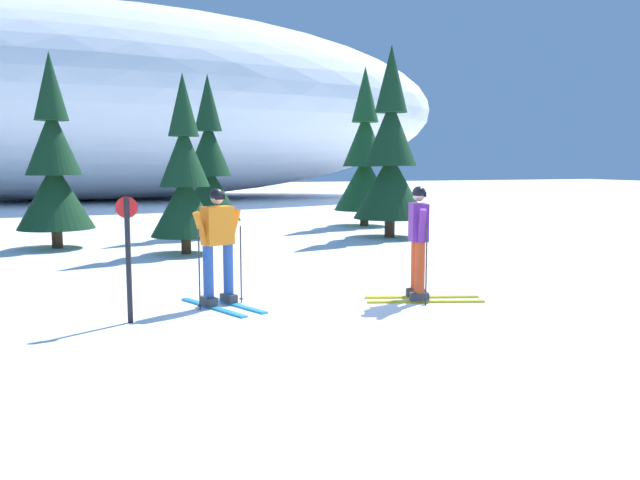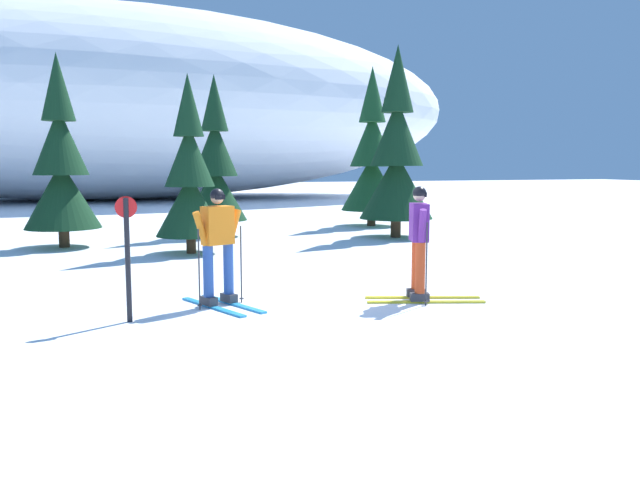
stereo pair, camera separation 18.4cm
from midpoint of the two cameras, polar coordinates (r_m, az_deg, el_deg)
ground_plane at (r=10.05m, az=-1.39°, el=-5.22°), size 120.00×120.00×0.00m
skier_orange_jacket at (r=9.59m, az=-9.45°, el=-0.39°), size 1.01×1.65×1.72m
skier_purple_jacket at (r=9.94m, az=8.11°, el=-0.10°), size 1.82×0.96×1.74m
pine_tree_center_left at (r=17.27m, az=-22.56°, el=5.92°), size 1.84×1.84×4.76m
pine_tree_center at (r=15.28m, az=-12.11°, el=5.23°), size 1.59×1.59×4.11m
pine_tree_center_right at (r=18.81m, az=-9.97°, el=6.11°), size 1.76×1.76×4.56m
pine_tree_right at (r=18.45m, az=5.90°, el=7.15°), size 2.06×2.06×5.33m
pine_tree_far_right at (r=21.80m, az=3.70°, el=7.01°), size 2.02×2.02×5.24m
snow_ridge_background at (r=39.75m, az=-19.60°, el=11.13°), size 42.08×19.52×10.79m
trail_marker_post at (r=8.83m, az=-17.02°, el=-1.04°), size 0.28×0.07×1.66m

